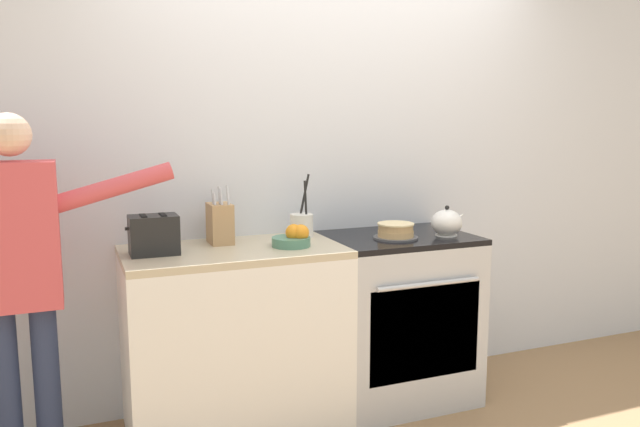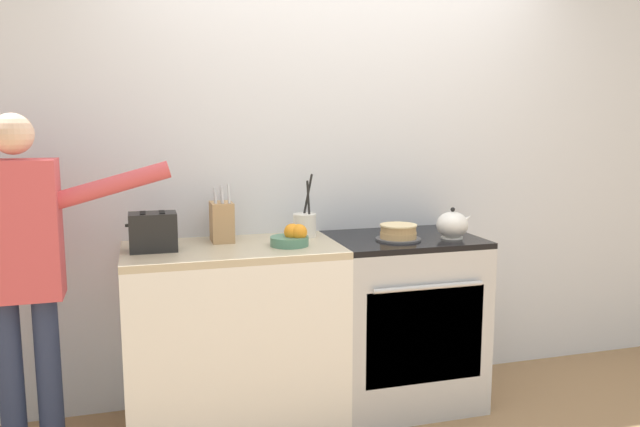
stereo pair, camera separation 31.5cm
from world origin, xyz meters
The scene contains 10 objects.
wall_back centered at (0.00, 0.62, 1.30)m, with size 8.00×0.04×2.60m.
counter_cabinet centered at (-0.65, 0.30, 0.46)m, with size 1.06×0.60×0.93m.
stove_range centered at (0.27, 0.30, 0.46)m, with size 0.78×0.63×0.93m.
layer_cake centered at (0.20, 0.22, 0.96)m, with size 0.24×0.24×0.08m.
tea_kettle centered at (0.50, 0.19, 1.00)m, with size 0.20×0.17×0.17m.
knife_block centered at (-0.68, 0.44, 1.03)m, with size 0.11×0.17×0.30m.
utensil_crock centered at (-0.24, 0.45, 0.99)m, with size 0.12×0.12×0.34m.
fruit_bowl centered at (-0.36, 0.23, 0.97)m, with size 0.19×0.19×0.11m.
toaster centered at (-1.03, 0.30, 1.02)m, with size 0.24×0.15×0.19m.
person_baker centered at (-1.59, 0.24, 0.94)m, with size 0.91×0.20×1.58m.
Camera 1 is at (-1.38, -2.62, 1.55)m, focal length 35.00 mm.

